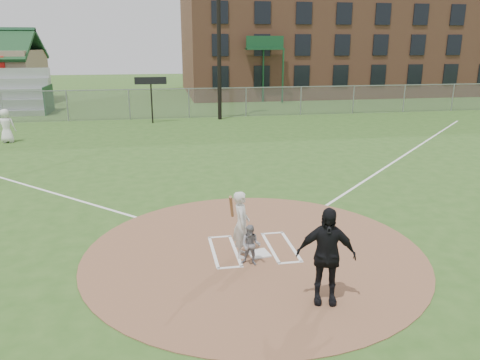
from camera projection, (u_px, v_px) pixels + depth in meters
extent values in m
plane|color=#2E531C|center=(254.00, 252.00, 11.64)|extent=(140.00, 140.00, 0.00)
cylinder|color=brown|center=(254.00, 252.00, 11.64)|extent=(8.40, 8.40, 0.02)
cube|color=silver|center=(259.00, 254.00, 11.48)|extent=(0.56, 0.56, 0.03)
cube|color=white|center=(404.00, 155.00, 21.65)|extent=(17.04, 17.04, 0.01)
imported|color=gray|center=(251.00, 245.00, 10.83)|extent=(0.59, 0.53, 0.98)
imported|color=black|center=(326.00, 256.00, 9.14)|extent=(1.25, 0.77, 1.99)
imported|color=white|center=(6.00, 126.00, 24.18)|extent=(0.88, 0.60, 1.75)
cube|color=white|center=(213.00, 252.00, 11.61)|extent=(0.08, 1.80, 0.01)
cube|color=white|center=(235.00, 250.00, 11.70)|extent=(0.08, 1.80, 0.01)
cube|color=white|center=(220.00, 237.00, 12.50)|extent=(0.62, 0.08, 0.01)
cube|color=white|center=(230.00, 267.00, 10.80)|extent=(0.62, 0.08, 0.01)
cube|color=white|center=(291.00, 246.00, 11.94)|extent=(0.08, 1.80, 0.01)
cube|color=white|center=(270.00, 248.00, 11.85)|extent=(0.08, 1.80, 0.01)
cube|color=white|center=(272.00, 233.00, 12.75)|extent=(0.62, 0.08, 0.01)
cube|color=white|center=(290.00, 263.00, 11.05)|extent=(0.62, 0.08, 0.01)
imported|color=silver|center=(241.00, 224.00, 11.19)|extent=(0.48, 0.65, 1.64)
cylinder|color=brown|center=(232.00, 207.00, 10.58)|extent=(0.21, 0.60, 0.70)
cube|color=slate|center=(189.00, 103.00, 32.13)|extent=(56.00, 0.03, 2.00)
cube|color=gray|center=(189.00, 89.00, 31.85)|extent=(56.00, 0.06, 0.06)
cube|color=gray|center=(189.00, 103.00, 32.13)|extent=(56.08, 0.08, 2.00)
cube|color=#194728|center=(49.00, 99.00, 34.41)|extent=(0.08, 3.20, 2.00)
cube|color=brown|center=(331.00, 17.00, 48.09)|extent=(30.00, 16.00, 15.00)
cube|color=black|center=(364.00, 14.00, 40.50)|extent=(26.60, 0.10, 12.20)
cube|color=#194728|center=(265.00, 49.00, 39.25)|extent=(3.20, 1.00, 0.15)
cube|color=#194728|center=(263.00, 76.00, 40.36)|extent=(0.12, 0.12, 4.50)
cube|color=#194728|center=(283.00, 76.00, 39.71)|extent=(0.12, 0.12, 4.50)
cube|color=#194728|center=(265.00, 42.00, 39.09)|extent=(3.20, 0.08, 1.00)
cylinder|color=black|center=(219.00, 27.00, 30.11)|extent=(0.26, 0.26, 12.00)
cylinder|color=black|center=(152.00, 103.00, 29.92)|extent=(0.10, 0.10, 2.60)
cube|color=black|center=(151.00, 81.00, 29.53)|extent=(2.00, 0.10, 0.45)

